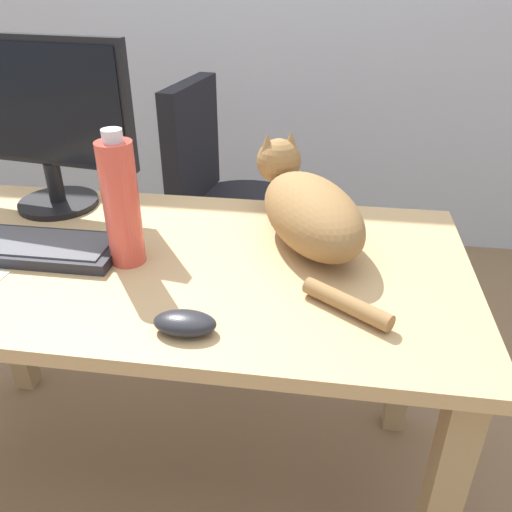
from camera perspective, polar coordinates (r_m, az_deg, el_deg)
ground_plane at (r=1.61m, az=-8.29°, el=-22.32°), size 8.00×8.00×0.00m
desk at (r=1.21m, az=-10.31°, el=-4.55°), size 1.33×0.67×0.70m
office_chair at (r=1.92m, az=-2.70°, el=2.68°), size 0.48×0.48×0.91m
monitor at (r=1.39m, az=-22.29°, el=13.65°), size 0.48×0.20×0.42m
keyboard at (r=1.25m, az=-24.19°, el=1.00°), size 0.44×0.15×0.03m
cat at (r=1.17m, az=5.62°, el=5.25°), size 0.32×0.56×0.20m
computer_mouse at (r=0.91m, az=-7.74°, el=-7.22°), size 0.11×0.06×0.04m
water_bottle at (r=1.09m, az=-14.44°, el=5.60°), size 0.07×0.07×0.28m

